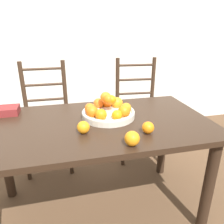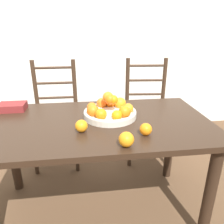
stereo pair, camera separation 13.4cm
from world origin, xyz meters
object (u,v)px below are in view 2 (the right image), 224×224
object	(u,v)px
orange_loose_0	(81,126)
chair_right	(147,112)
fruit_bowl	(110,111)
orange_loose_2	(146,129)
book_stack	(12,107)
orange_loose_1	(126,139)
chair_left	(56,116)

from	to	relation	value
orange_loose_0	chair_right	bearing A→B (deg)	53.11
fruit_bowl	orange_loose_0	bearing A→B (deg)	-133.16
orange_loose_2	book_stack	distance (m)	0.99
fruit_bowl	orange_loose_1	bearing A→B (deg)	-84.97
chair_left	chair_right	size ratio (longest dim) A/B	1.00
orange_loose_1	orange_loose_2	size ratio (longest dim) A/B	1.13
orange_loose_2	chair_left	xyz separation A→B (m)	(-0.62, 0.94, -0.28)
orange_loose_2	chair_right	world-z (taller)	chair_right
chair_right	orange_loose_0	bearing A→B (deg)	-121.50
orange_loose_1	book_stack	size ratio (longest dim) A/B	0.42
book_stack	orange_loose_1	bearing A→B (deg)	-40.05
chair_right	orange_loose_1	bearing A→B (deg)	-106.30
chair_left	chair_right	world-z (taller)	same
orange_loose_2	chair_left	distance (m)	1.16
orange_loose_1	orange_loose_2	bearing A→B (deg)	39.83
chair_right	book_stack	world-z (taller)	chair_right
chair_left	book_stack	bearing A→B (deg)	-117.53
orange_loose_0	chair_left	bearing A→B (deg)	106.92
orange_loose_2	chair_left	size ratio (longest dim) A/B	0.07
orange_loose_2	chair_right	bearing A→B (deg)	73.03
orange_loose_1	book_stack	world-z (taller)	orange_loose_1
chair_right	orange_loose_2	bearing A→B (deg)	-101.58
fruit_bowl	orange_loose_1	size ratio (longest dim) A/B	4.48
orange_loose_0	chair_right	size ratio (longest dim) A/B	0.07
fruit_bowl	orange_loose_1	xyz separation A→B (m)	(0.04, -0.40, -0.00)
chair_left	book_stack	xyz separation A→B (m)	(-0.24, -0.45, 0.27)
orange_loose_0	orange_loose_2	bearing A→B (deg)	-13.63
orange_loose_1	chair_left	size ratio (longest dim) A/B	0.08
orange_loose_0	orange_loose_2	xyz separation A→B (m)	(0.36, -0.09, -0.00)
orange_loose_0	chair_left	distance (m)	0.94
fruit_bowl	chair_left	distance (m)	0.85
chair_left	chair_right	xyz separation A→B (m)	(0.91, -0.00, 0.00)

